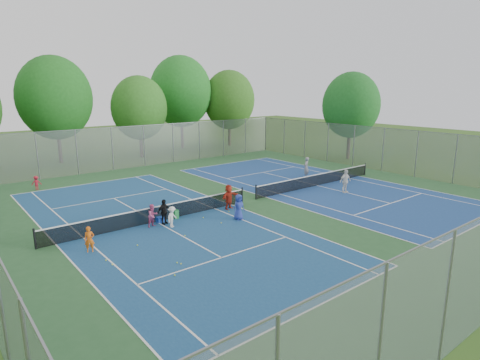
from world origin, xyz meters
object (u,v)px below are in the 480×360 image
(ball_crate, at_px, (160,220))
(instructor, at_px, (306,168))
(net_right, at_px, (317,180))
(net_left, at_px, (156,215))
(ball_hopper, at_px, (176,214))

(ball_crate, bearing_deg, instructor, 9.71)
(ball_crate, bearing_deg, net_right, 0.62)
(net_left, height_order, net_right, same)
(ball_crate, relative_size, ball_hopper, 0.70)
(ball_crate, relative_size, instructor, 0.21)
(net_right, height_order, instructor, instructor)
(net_right, relative_size, ball_crate, 34.11)
(ball_hopper, bearing_deg, instructor, 10.49)
(ball_crate, height_order, ball_hopper, ball_hopper)
(ball_crate, distance_m, ball_hopper, 1.05)
(net_left, distance_m, instructor, 15.60)
(net_right, bearing_deg, ball_crate, -179.38)
(net_right, height_order, ball_crate, net_right)
(net_left, relative_size, net_right, 1.00)
(net_left, height_order, ball_hopper, net_left)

